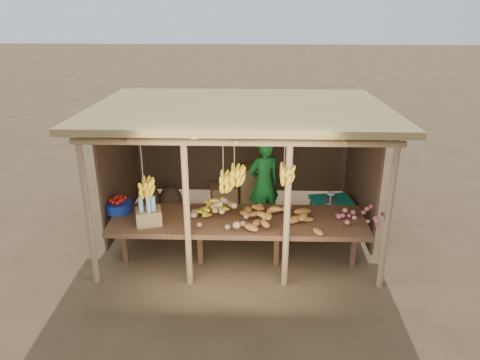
{
  "coord_description": "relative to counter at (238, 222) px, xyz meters",
  "views": [
    {
      "loc": [
        0.22,
        -7.34,
        4.09
      ],
      "look_at": [
        0.0,
        0.0,
        1.05
      ],
      "focal_mm": 35.0,
      "sensor_mm": 36.0,
      "label": 1
    }
  ],
  "objects": [
    {
      "name": "ground",
      "position": [
        -0.0,
        0.95,
        -0.74
      ],
      "size": [
        60.0,
        60.0,
        0.0
      ],
      "primitive_type": "plane",
      "color": "brown",
      "rests_on": "ground"
    },
    {
      "name": "tomato_basin",
      "position": [
        -1.9,
        0.22,
        0.15
      ],
      "size": [
        0.43,
        0.43,
        0.23
      ],
      "rotation": [
        0.0,
        0.0,
        0.39
      ],
      "color": "navy",
      "rests_on": "counter"
    },
    {
      "name": "sweet_potato_heap",
      "position": [
        0.62,
        -0.13,
        0.24
      ],
      "size": [
        1.17,
        0.79,
        0.36
      ],
      "primitive_type": null,
      "rotation": [
        0.0,
        0.0,
        0.13
      ],
      "color": "#A16629",
      "rests_on": "counter"
    },
    {
      "name": "vendor",
      "position": [
        0.41,
        1.36,
        0.09
      ],
      "size": [
        0.71,
        0.61,
        1.66
      ],
      "primitive_type": "imported",
      "rotation": [
        0.0,
        0.0,
        3.57
      ],
      "color": "#197328",
      "rests_on": "ground"
    },
    {
      "name": "bottle_box",
      "position": [
        -1.33,
        -0.2,
        0.24
      ],
      "size": [
        0.43,
        0.38,
        0.47
      ],
      "color": "#9D7A46",
      "rests_on": "counter"
    },
    {
      "name": "stall_structure",
      "position": [
        -0.05,
        0.87,
        1.17
      ],
      "size": [
        4.7,
        3.5,
        2.43
      ],
      "color": "#A07D52",
      "rests_on": "ground"
    },
    {
      "name": "onion_heap",
      "position": [
        1.9,
        -0.06,
        0.24
      ],
      "size": [
        0.82,
        0.54,
        0.36
      ],
      "primitive_type": null,
      "rotation": [
        0.0,
        0.0,
        0.09
      ],
      "color": "#C66069",
      "rests_on": "counter"
    },
    {
      "name": "counter",
      "position": [
        0.0,
        0.0,
        0.0
      ],
      "size": [
        3.9,
        1.05,
        0.8
      ],
      "color": "brown",
      "rests_on": "ground"
    },
    {
      "name": "burlap_sacks",
      "position": [
        -1.59,
        1.84,
        -0.47
      ],
      "size": [
        0.88,
        0.46,
        0.62
      ],
      "color": "#4D3524",
      "rests_on": "ground"
    },
    {
      "name": "banana_pile",
      "position": [
        -0.34,
        0.08,
        0.23
      ],
      "size": [
        0.62,
        0.52,
        0.34
      ],
      "primitive_type": null,
      "rotation": [
        0.0,
        0.0,
        0.43
      ],
      "color": "yellow",
      "rests_on": "counter"
    },
    {
      "name": "tarp_crate",
      "position": [
        1.61,
        1.06,
        -0.4
      ],
      "size": [
        0.79,
        0.71,
        0.83
      ],
      "color": "brown",
      "rests_on": "ground"
    },
    {
      "name": "potato_heap",
      "position": [
        -0.22,
        -0.15,
        0.24
      ],
      "size": [
        1.02,
        0.67,
        0.37
      ],
      "primitive_type": null,
      "rotation": [
        0.0,
        0.0,
        0.1
      ],
      "color": "#9D7B51",
      "rests_on": "counter"
    },
    {
      "name": "carton_stack",
      "position": [
        0.02,
        2.15,
        -0.38
      ],
      "size": [
        1.12,
        0.47,
        0.81
      ],
      "color": "#9D7A46",
      "rests_on": "ground"
    }
  ]
}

